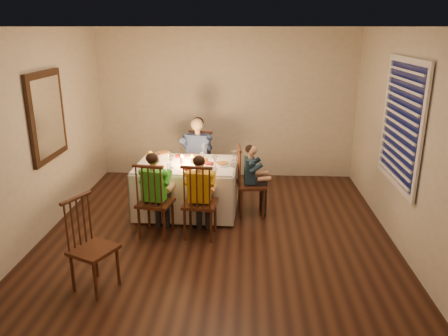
# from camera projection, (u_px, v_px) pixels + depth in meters

# --- Properties ---
(ground) EXTENTS (5.00, 5.00, 0.00)m
(ground) POSITION_uv_depth(u_px,v_px,m) (217.00, 236.00, 5.70)
(ground) COLOR black
(ground) RESTS_ON ground
(wall_left) EXTENTS (0.02, 5.00, 2.60)m
(wall_left) POSITION_uv_depth(u_px,v_px,m) (36.00, 137.00, 5.41)
(wall_left) COLOR beige
(wall_left) RESTS_ON ground
(wall_right) EXTENTS (0.02, 5.00, 2.60)m
(wall_right) POSITION_uv_depth(u_px,v_px,m) (405.00, 142.00, 5.18)
(wall_right) COLOR beige
(wall_right) RESTS_ON ground
(wall_back) EXTENTS (4.50, 0.02, 2.60)m
(wall_back) POSITION_uv_depth(u_px,v_px,m) (227.00, 105.00, 7.67)
(wall_back) COLOR beige
(wall_back) RESTS_ON ground
(ceiling) EXTENTS (5.00, 5.00, 0.00)m
(ceiling) POSITION_uv_depth(u_px,v_px,m) (216.00, 27.00, 4.90)
(ceiling) COLOR white
(ceiling) RESTS_ON wall_back
(dining_table) EXTENTS (1.46, 1.07, 0.71)m
(dining_table) POSITION_uv_depth(u_px,v_px,m) (187.00, 178.00, 6.29)
(dining_table) COLOR silver
(dining_table) RESTS_ON ground
(chair_adult) EXTENTS (0.48, 0.47, 1.01)m
(chair_adult) POSITION_uv_depth(u_px,v_px,m) (198.00, 193.00, 7.15)
(chair_adult) COLOR #33190D
(chair_adult) RESTS_ON ground
(chair_near_left) EXTENTS (0.48, 0.46, 1.01)m
(chair_near_left) POSITION_uv_depth(u_px,v_px,m) (157.00, 234.00, 5.74)
(chair_near_left) COLOR #33190D
(chair_near_left) RESTS_ON ground
(chair_near_right) EXTENTS (0.45, 0.43, 1.01)m
(chair_near_right) POSITION_uv_depth(u_px,v_px,m) (201.00, 235.00, 5.71)
(chair_near_right) COLOR #33190D
(chair_near_right) RESTS_ON ground
(chair_end) EXTENTS (0.43, 0.45, 1.01)m
(chair_end) POSITION_uv_depth(u_px,v_px,m) (251.00, 213.00, 6.38)
(chair_end) COLOR #33190D
(chair_end) RESTS_ON ground
(chair_extra) EXTENTS (0.53, 0.53, 0.99)m
(chair_extra) POSITION_uv_depth(u_px,v_px,m) (97.00, 287.00, 4.57)
(chair_extra) COLOR #33190D
(chair_extra) RESTS_ON ground
(adult) EXTENTS (0.53, 0.50, 1.26)m
(adult) POSITION_uv_depth(u_px,v_px,m) (198.00, 193.00, 7.15)
(adult) COLOR navy
(adult) RESTS_ON ground
(child_green) EXTENTS (0.44, 0.41, 1.12)m
(child_green) POSITION_uv_depth(u_px,v_px,m) (157.00, 234.00, 5.74)
(child_green) COLOR green
(child_green) RESTS_ON ground
(child_yellow) EXTENTS (0.40, 0.37, 1.10)m
(child_yellow) POSITION_uv_depth(u_px,v_px,m) (201.00, 235.00, 5.71)
(child_yellow) COLOR gold
(child_yellow) RESTS_ON ground
(child_teal) EXTENTS (0.34, 0.36, 1.04)m
(child_teal) POSITION_uv_depth(u_px,v_px,m) (251.00, 213.00, 6.38)
(child_teal) COLOR #182D3E
(child_teal) RESTS_ON ground
(setting_adult) EXTENTS (0.27, 0.27, 0.02)m
(setting_adult) POSITION_uv_depth(u_px,v_px,m) (192.00, 157.00, 6.52)
(setting_adult) COLOR white
(setting_adult) RESTS_ON dining_table
(setting_green) EXTENTS (0.27, 0.27, 0.02)m
(setting_green) POSITION_uv_depth(u_px,v_px,m) (158.00, 168.00, 5.99)
(setting_green) COLOR white
(setting_green) RESTS_ON dining_table
(setting_yellow) EXTENTS (0.27, 0.27, 0.02)m
(setting_yellow) POSITION_uv_depth(u_px,v_px,m) (203.00, 170.00, 5.92)
(setting_yellow) COLOR white
(setting_yellow) RESTS_ON dining_table
(setting_teal) EXTENTS (0.27, 0.27, 0.02)m
(setting_teal) POSITION_uv_depth(u_px,v_px,m) (222.00, 164.00, 6.16)
(setting_teal) COLOR white
(setting_teal) RESTS_ON dining_table
(candle_left) EXTENTS (0.06, 0.06, 0.10)m
(candle_left) POSITION_uv_depth(u_px,v_px,m) (182.00, 160.00, 6.21)
(candle_left) COLOR white
(candle_left) RESTS_ON dining_table
(candle_right) EXTENTS (0.06, 0.06, 0.10)m
(candle_right) POSITION_uv_depth(u_px,v_px,m) (192.00, 160.00, 6.20)
(candle_right) COLOR white
(candle_right) RESTS_ON dining_table
(squash) EXTENTS (0.09, 0.09, 0.09)m
(squash) POSITION_uv_depth(u_px,v_px,m) (150.00, 154.00, 6.54)
(squash) COLOR yellow
(squash) RESTS_ON dining_table
(orange_fruit) EXTENTS (0.08, 0.08, 0.08)m
(orange_fruit) POSITION_uv_depth(u_px,v_px,m) (206.00, 160.00, 6.24)
(orange_fruit) COLOR orange
(orange_fruit) RESTS_ON dining_table
(serving_bowl) EXTENTS (0.25, 0.25, 0.06)m
(serving_bowl) POSITION_uv_depth(u_px,v_px,m) (163.00, 155.00, 6.55)
(serving_bowl) COLOR white
(serving_bowl) RESTS_ON dining_table
(wall_mirror) EXTENTS (0.06, 0.95, 1.15)m
(wall_mirror) POSITION_uv_depth(u_px,v_px,m) (47.00, 116.00, 5.64)
(wall_mirror) COLOR black
(wall_mirror) RESTS_ON wall_left
(window_blinds) EXTENTS (0.07, 1.34, 1.54)m
(window_blinds) POSITION_uv_depth(u_px,v_px,m) (401.00, 123.00, 5.21)
(window_blinds) COLOR black
(window_blinds) RESTS_ON wall_right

